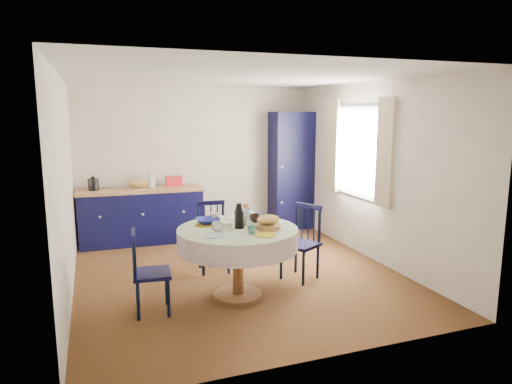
{
  "coord_description": "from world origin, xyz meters",
  "views": [
    {
      "loc": [
        -1.7,
        -5.44,
        2.08
      ],
      "look_at": [
        0.34,
        0.2,
        1.02
      ],
      "focal_mm": 32.0,
      "sensor_mm": 36.0,
      "label": 1
    }
  ],
  "objects_px": {
    "dining_table": "(238,239)",
    "cobalt_bowl": "(208,221)",
    "chair_far": "(213,236)",
    "chair_right": "(302,242)",
    "mug_b": "(252,230)",
    "mug_a": "(217,226)",
    "mug_d": "(215,217)",
    "mug_c": "(255,218)",
    "kitchen_counter": "(142,215)",
    "pantry_cabinet": "(291,170)",
    "chair_left": "(148,272)"
  },
  "relations": [
    {
      "from": "dining_table",
      "to": "cobalt_bowl",
      "type": "xyz_separation_m",
      "value": [
        -0.27,
        0.3,
        0.16
      ]
    },
    {
      "from": "chair_far",
      "to": "cobalt_bowl",
      "type": "bearing_deg",
      "value": -103.88
    },
    {
      "from": "chair_right",
      "to": "mug_b",
      "type": "distance_m",
      "value": 1.12
    },
    {
      "from": "chair_far",
      "to": "mug_b",
      "type": "relative_size",
      "value": 10.27
    },
    {
      "from": "mug_a",
      "to": "mug_d",
      "type": "relative_size",
      "value": 1.12
    },
    {
      "from": "chair_far",
      "to": "mug_c",
      "type": "distance_m",
      "value": 0.95
    },
    {
      "from": "mug_c",
      "to": "mug_d",
      "type": "distance_m",
      "value": 0.48
    },
    {
      "from": "mug_c",
      "to": "cobalt_bowl",
      "type": "xyz_separation_m",
      "value": [
        -0.54,
        0.11,
        -0.02
      ]
    },
    {
      "from": "cobalt_bowl",
      "to": "kitchen_counter",
      "type": "bearing_deg",
      "value": 102.22
    },
    {
      "from": "kitchen_counter",
      "to": "mug_d",
      "type": "relative_size",
      "value": 18.43
    },
    {
      "from": "mug_a",
      "to": "mug_d",
      "type": "xyz_separation_m",
      "value": [
        0.09,
        0.45,
        0.0
      ]
    },
    {
      "from": "pantry_cabinet",
      "to": "mug_a",
      "type": "bearing_deg",
      "value": -125.93
    },
    {
      "from": "mug_a",
      "to": "mug_c",
      "type": "height_order",
      "value": "mug_c"
    },
    {
      "from": "kitchen_counter",
      "to": "chair_right",
      "type": "xyz_separation_m",
      "value": [
        1.72,
        -2.34,
        0.02
      ]
    },
    {
      "from": "dining_table",
      "to": "cobalt_bowl",
      "type": "height_order",
      "value": "dining_table"
    },
    {
      "from": "mug_b",
      "to": "cobalt_bowl",
      "type": "xyz_separation_m",
      "value": [
        -0.33,
        0.56,
        -0.01
      ]
    },
    {
      "from": "kitchen_counter",
      "to": "cobalt_bowl",
      "type": "relative_size",
      "value": 7.28
    },
    {
      "from": "chair_left",
      "to": "cobalt_bowl",
      "type": "relative_size",
      "value": 3.25
    },
    {
      "from": "chair_far",
      "to": "mug_c",
      "type": "height_order",
      "value": "chair_far"
    },
    {
      "from": "kitchen_counter",
      "to": "mug_d",
      "type": "xyz_separation_m",
      "value": [
        0.62,
        -2.25,
        0.41
      ]
    },
    {
      "from": "chair_left",
      "to": "chair_right",
      "type": "xyz_separation_m",
      "value": [
        1.94,
        0.39,
        0.02
      ]
    },
    {
      "from": "pantry_cabinet",
      "to": "mug_a",
      "type": "relative_size",
      "value": 17.22
    },
    {
      "from": "kitchen_counter",
      "to": "mug_a",
      "type": "height_order",
      "value": "kitchen_counter"
    },
    {
      "from": "kitchen_counter",
      "to": "chair_far",
      "type": "relative_size",
      "value": 2.18
    },
    {
      "from": "pantry_cabinet",
      "to": "mug_c",
      "type": "relative_size",
      "value": 16.81
    },
    {
      "from": "chair_left",
      "to": "chair_right",
      "type": "height_order",
      "value": "chair_right"
    },
    {
      "from": "mug_c",
      "to": "chair_far",
      "type": "bearing_deg",
      "value": 110.67
    },
    {
      "from": "chair_far",
      "to": "mug_d",
      "type": "xyz_separation_m",
      "value": [
        -0.12,
        -0.58,
        0.4
      ]
    },
    {
      "from": "chair_right",
      "to": "mug_a",
      "type": "distance_m",
      "value": 1.3
    },
    {
      "from": "dining_table",
      "to": "cobalt_bowl",
      "type": "distance_m",
      "value": 0.43
    },
    {
      "from": "mug_a",
      "to": "cobalt_bowl",
      "type": "xyz_separation_m",
      "value": [
        -0.02,
        0.33,
        -0.01
      ]
    },
    {
      "from": "pantry_cabinet",
      "to": "chair_right",
      "type": "relative_size",
      "value": 2.23
    },
    {
      "from": "chair_left",
      "to": "cobalt_bowl",
      "type": "height_order",
      "value": "chair_left"
    },
    {
      "from": "pantry_cabinet",
      "to": "mug_d",
      "type": "distance_m",
      "value": 3.11
    },
    {
      "from": "kitchen_counter",
      "to": "chair_right",
      "type": "relative_size",
      "value": 2.12
    },
    {
      "from": "dining_table",
      "to": "cobalt_bowl",
      "type": "bearing_deg",
      "value": 132.33
    },
    {
      "from": "dining_table",
      "to": "cobalt_bowl",
      "type": "relative_size",
      "value": 4.9
    },
    {
      "from": "mug_a",
      "to": "cobalt_bowl",
      "type": "distance_m",
      "value": 0.33
    },
    {
      "from": "chair_right",
      "to": "chair_left",
      "type": "bearing_deg",
      "value": -108.67
    },
    {
      "from": "pantry_cabinet",
      "to": "mug_d",
      "type": "bearing_deg",
      "value": -129.64
    },
    {
      "from": "kitchen_counter",
      "to": "mug_b",
      "type": "xyz_separation_m",
      "value": [
        0.85,
        -2.93,
        0.4
      ]
    },
    {
      "from": "mug_b",
      "to": "cobalt_bowl",
      "type": "height_order",
      "value": "mug_b"
    },
    {
      "from": "pantry_cabinet",
      "to": "dining_table",
      "type": "distance_m",
      "value": 3.36
    },
    {
      "from": "mug_a",
      "to": "mug_d",
      "type": "distance_m",
      "value": 0.46
    },
    {
      "from": "kitchen_counter",
      "to": "mug_d",
      "type": "height_order",
      "value": "kitchen_counter"
    },
    {
      "from": "dining_table",
      "to": "mug_a",
      "type": "bearing_deg",
      "value": -172.57
    },
    {
      "from": "kitchen_counter",
      "to": "mug_b",
      "type": "distance_m",
      "value": 3.08
    },
    {
      "from": "mug_a",
      "to": "mug_c",
      "type": "bearing_deg",
      "value": 23.41
    },
    {
      "from": "pantry_cabinet",
      "to": "mug_c",
      "type": "height_order",
      "value": "pantry_cabinet"
    },
    {
      "from": "dining_table",
      "to": "chair_far",
      "type": "bearing_deg",
      "value": 92.14
    }
  ]
}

